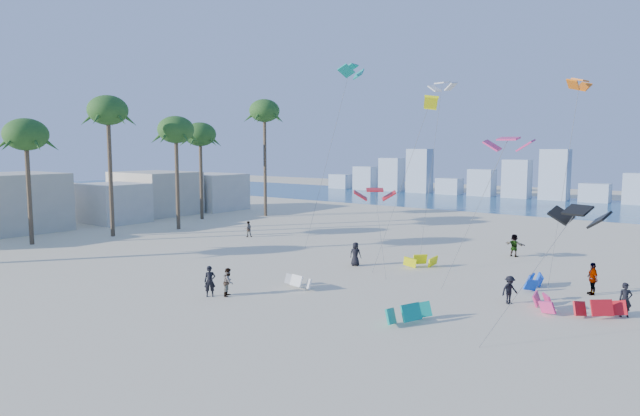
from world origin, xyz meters
The scene contains 10 objects.
ground centered at (0.00, 0.00, 0.00)m, with size 220.00×220.00×0.00m, color beige.
ocean centered at (0.00, 72.00, 0.01)m, with size 220.00×220.00×0.00m, color navy.
kitesurfer_near centered at (1.79, 7.04, 0.90)m, with size 0.66×0.43×1.80m, color black.
kitesurfer_mid centered at (2.52, 7.81, 0.82)m, with size 0.80×0.62×1.65m, color gray.
kitesurfers_far centered at (10.79, 22.49, 0.87)m, with size 34.32×14.66×1.92m.
grounded_kites centered at (14.02, 15.70, 0.42)m, with size 18.94×15.14×0.92m.
flying_kites centered at (10.27, 22.77, 10.92)m, with size 32.05×22.26×16.46m.
palm_row centered at (-22.74, 16.17, 10.91)m, with size 10.15×44.80×14.67m.
beachfront_buildings centered at (-33.69, 20.82, 2.67)m, with size 11.50×43.00×6.00m.
distant_skyline centered at (-1.19, 82.00, 3.09)m, with size 85.00×3.00×8.40m.
Camera 1 is at (25.95, -13.92, 8.64)m, focal length 30.89 mm.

